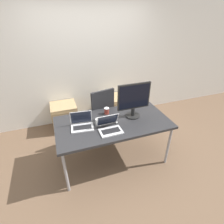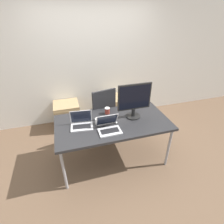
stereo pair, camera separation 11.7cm
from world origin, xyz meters
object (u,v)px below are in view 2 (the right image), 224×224
laptop_right (109,127)px  mouse (116,122)px  laptop_left (82,123)px  coffee_cup_white (98,121)px  monitor (134,100)px  coffee_cup_brown (107,111)px  cabinet_right (118,108)px  cabinet_left (67,115)px  office_chair (100,119)px

laptop_right → mouse: 0.21m
laptop_left → mouse: bearing=-7.7°
coffee_cup_white → monitor: bearing=4.5°
laptop_left → coffee_cup_brown: bearing=27.9°
cabinet_right → laptop_right: size_ratio=1.75×
cabinet_right → laptop_right: 1.63m
laptop_left → laptop_right: (0.36, -0.21, -0.00)m
cabinet_left → laptop_left: laptop_left is taller
mouse → coffee_cup_white: bearing=168.8°
laptop_left → coffee_cup_brown: laptop_left is taller
cabinet_right → laptop_right: bearing=-113.1°
cabinet_left → coffee_cup_brown: coffee_cup_brown is taller
coffee_cup_white → office_chair: bearing=74.9°
office_chair → laptop_left: 0.89m
cabinet_left → cabinet_right: same height
cabinet_left → coffee_cup_brown: (0.65, -0.97, 0.55)m
laptop_right → mouse: laptop_right is taller
cabinet_right → laptop_right: (-0.61, -1.42, 0.54)m
office_chair → monitor: size_ratio=1.94×
office_chair → laptop_left: office_chair is taller
office_chair → laptop_right: office_chair is taller
mouse → coffee_cup_white: 0.28m
cabinet_left → cabinet_right: (1.16, 0.00, 0.00)m
monitor → coffee_cup_white: size_ratio=5.60×
laptop_left → coffee_cup_brown: size_ratio=3.24×
cabinet_left → coffee_cup_white: (0.44, -1.23, 0.54)m
laptop_right → coffee_cup_white: bearing=121.7°
office_chair → laptop_left: bearing=-122.9°
cabinet_left → laptop_right: bearing=-68.6°
office_chair → laptop_left: size_ratio=3.18×
laptop_left → coffee_cup_white: size_ratio=3.41×
office_chair → cabinet_right: size_ratio=1.93×
monitor → mouse: bearing=-163.1°
laptop_right → cabinet_right: bearing=66.9°
cabinet_left → monitor: bearing=-48.9°
office_chair → coffee_cup_brown: office_chair is taller
office_chair → monitor: bearing=-57.1°
monitor → coffee_cup_brown: 0.50m
monitor → cabinet_right: bearing=83.7°
mouse → monitor: bearing=16.9°
laptop_right → laptop_left: bearing=150.2°
laptop_left → coffee_cup_white: 0.25m
laptop_left → coffee_cup_white: laptop_left is taller
cabinet_right → coffee_cup_brown: bearing=-117.7°
office_chair → coffee_cup_brown: 0.59m
laptop_left → monitor: (0.84, 0.03, 0.25)m
laptop_right → coffee_cup_white: laptop_right is taller
office_chair → cabinet_left: size_ratio=1.93×
cabinet_right → mouse: bearing=-109.6°
laptop_right → monitor: 0.59m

